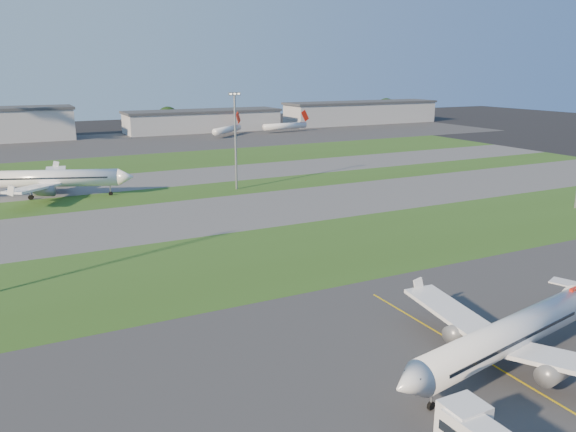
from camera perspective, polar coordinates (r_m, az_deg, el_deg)
ground at (r=59.89m, az=22.18°, el=-18.21°), size 700.00×700.00×0.00m
apron_near at (r=59.89m, az=22.18°, el=-18.20°), size 300.00×70.00×0.01m
grass_strip_a at (r=97.83m, az=-1.19°, el=-4.11°), size 300.00×34.00×0.01m
taxiway_a at (r=127.18m, az=-7.66°, el=0.18°), size 300.00×32.00×0.01m
grass_strip_b at (r=150.43m, az=-10.84°, el=2.30°), size 300.00×18.00×0.01m
taxiway_b at (r=171.29m, az=-12.91°, el=3.67°), size 300.00×26.00×0.01m
grass_strip_c at (r=203.04m, az=-15.23°, el=5.20°), size 300.00×40.00×0.01m
apron_far at (r=261.55m, az=-18.01°, el=7.00°), size 400.00×80.00×0.01m
yellow_line at (r=63.34m, az=25.30°, el=-16.64°), size 0.25×60.00×0.02m
airliner_parked at (r=65.76m, az=21.63°, el=-11.22°), size 35.28×29.67×11.09m
airliner_taxiing at (r=154.89m, az=-23.23°, el=3.48°), size 40.60×34.37×13.27m
mini_jet_near at (r=279.34m, az=-6.18°, el=8.74°), size 22.07×20.81×9.48m
mini_jet_far at (r=295.33m, az=-0.28°, el=9.14°), size 28.54×6.89×9.48m
light_mast_centre at (r=150.94m, az=-5.37°, el=8.23°), size 3.20×0.70×25.80m
hangar_east at (r=303.01m, az=-8.61°, el=9.57°), size 81.60×23.00×11.20m
hangar_far_east at (r=347.53m, az=7.47°, el=10.40°), size 96.90×23.00×13.20m
tree_mid_west at (r=299.32m, az=-23.20°, el=8.54°), size 9.90×9.90×10.80m
tree_mid_east at (r=312.00m, az=-12.10°, el=9.77°), size 11.55×11.55×12.60m
tree_east at (r=337.37m, az=0.58°, el=10.31°), size 10.45×10.45×11.40m
tree_far_east at (r=377.85m, az=9.92°, el=10.76°), size 12.65×12.65×13.80m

